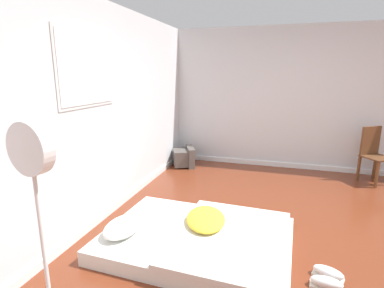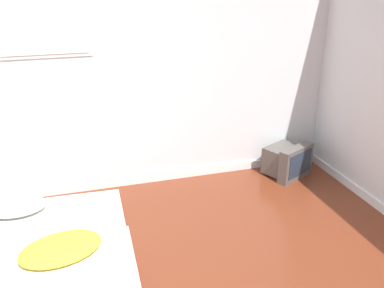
{
  "view_description": "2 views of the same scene",
  "coord_description": "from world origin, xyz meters",
  "px_view_note": "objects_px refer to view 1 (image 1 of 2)",
  "views": [
    {
      "loc": [
        -3.25,
        0.56,
        1.77
      ],
      "look_at": [
        0.69,
        1.76,
        0.79
      ],
      "focal_mm": 28.0,
      "sensor_mm": 36.0,
      "label": 1
    },
    {
      "loc": [
        -0.22,
        -1.52,
        2.16
      ],
      "look_at": [
        0.78,
        1.81,
        0.73
      ],
      "focal_mm": 40.0,
      "sensor_mm": 36.0,
      "label": 2
    }
  ],
  "objects_px": {
    "mattress_bed": "(198,238)",
    "sneaker_pair": "(327,278)",
    "wooden_chair": "(373,151)",
    "standing_fan": "(36,188)",
    "crt_tv": "(185,157)"
  },
  "relations": [
    {
      "from": "mattress_bed",
      "to": "sneaker_pair",
      "type": "bearing_deg",
      "value": -99.37
    },
    {
      "from": "wooden_chair",
      "to": "standing_fan",
      "type": "bearing_deg",
      "value": 143.16
    },
    {
      "from": "mattress_bed",
      "to": "sneaker_pair",
      "type": "xyz_separation_m",
      "value": [
        -0.2,
        -1.22,
        -0.06
      ]
    },
    {
      "from": "mattress_bed",
      "to": "standing_fan",
      "type": "height_order",
      "value": "standing_fan"
    },
    {
      "from": "crt_tv",
      "to": "standing_fan",
      "type": "xyz_separation_m",
      "value": [
        -3.85,
        -0.26,
        0.86
      ]
    },
    {
      "from": "sneaker_pair",
      "to": "wooden_chair",
      "type": "bearing_deg",
      "value": -18.9
    },
    {
      "from": "crt_tv",
      "to": "sneaker_pair",
      "type": "xyz_separation_m",
      "value": [
        -2.81,
        -2.23,
        -0.13
      ]
    },
    {
      "from": "standing_fan",
      "to": "sneaker_pair",
      "type": "bearing_deg",
      "value": -62.23
    },
    {
      "from": "mattress_bed",
      "to": "wooden_chair",
      "type": "height_order",
      "value": "wooden_chair"
    },
    {
      "from": "crt_tv",
      "to": "sneaker_pair",
      "type": "height_order",
      "value": "crt_tv"
    },
    {
      "from": "mattress_bed",
      "to": "standing_fan",
      "type": "relative_size",
      "value": 1.31
    },
    {
      "from": "crt_tv",
      "to": "wooden_chair",
      "type": "distance_m",
      "value": 3.25
    },
    {
      "from": "wooden_chair",
      "to": "crt_tv",
      "type": "bearing_deg",
      "value": 92.05
    },
    {
      "from": "mattress_bed",
      "to": "crt_tv",
      "type": "distance_m",
      "value": 2.8
    },
    {
      "from": "wooden_chair",
      "to": "mattress_bed",
      "type": "bearing_deg",
      "value": 140.88
    }
  ]
}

